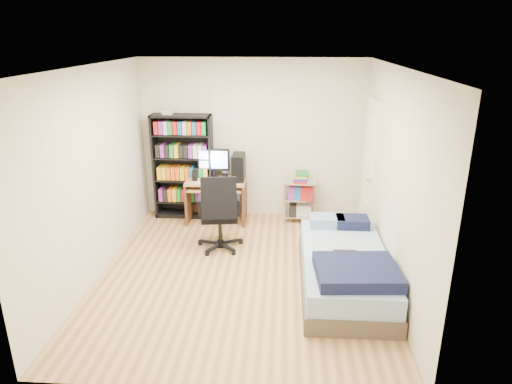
# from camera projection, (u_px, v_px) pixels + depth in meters

# --- Properties ---
(room) EXTENTS (3.58, 4.08, 2.58)m
(room) POSITION_uv_depth(u_px,v_px,m) (240.00, 178.00, 5.30)
(room) COLOR tan
(room) RESTS_ON ground
(media_shelf) EXTENTS (0.93, 0.31, 1.73)m
(media_shelf) POSITION_uv_depth(u_px,v_px,m) (183.00, 165.00, 7.23)
(media_shelf) COLOR black
(media_shelf) RESTS_ON room
(computer_desk) EXTENTS (0.92, 0.53, 1.16)m
(computer_desk) POSITION_uv_depth(u_px,v_px,m) (222.00, 183.00, 7.11)
(computer_desk) COLOR tan
(computer_desk) RESTS_ON room
(office_chair) EXTENTS (0.73, 0.73, 1.09)m
(office_chair) POSITION_uv_depth(u_px,v_px,m) (220.00, 226.00, 6.24)
(office_chair) COLOR black
(office_chair) RESTS_ON room
(wire_cart) EXTENTS (0.53, 0.40, 0.81)m
(wire_cart) POSITION_uv_depth(u_px,v_px,m) (301.00, 189.00, 7.14)
(wire_cart) COLOR silver
(wire_cart) RESTS_ON room
(bed) EXTENTS (0.99, 1.99, 0.57)m
(bed) POSITION_uv_depth(u_px,v_px,m) (345.00, 268.00, 5.31)
(bed) COLOR brown
(bed) RESTS_ON room
(door) EXTENTS (0.12, 0.80, 2.00)m
(door) POSITION_uv_depth(u_px,v_px,m) (369.00, 169.00, 6.54)
(door) COLOR white
(door) RESTS_ON room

